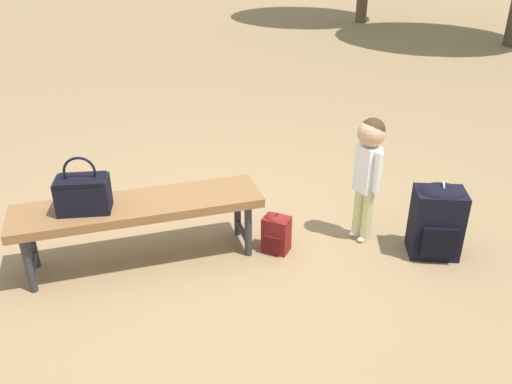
# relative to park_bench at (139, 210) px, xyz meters

# --- Properties ---
(ground_plane) EXTENTS (40.00, 40.00, 0.00)m
(ground_plane) POSITION_rel_park_bench_xyz_m (0.50, 0.04, -0.39)
(ground_plane) COLOR #8C704C
(ground_plane) RESTS_ON ground
(park_bench) EXTENTS (1.63, 0.54, 0.45)m
(park_bench) POSITION_rel_park_bench_xyz_m (0.00, 0.00, 0.00)
(park_bench) COLOR brown
(park_bench) RESTS_ON ground
(handbag) EXTENTS (0.33, 0.21, 0.37)m
(handbag) POSITION_rel_park_bench_xyz_m (-0.32, -0.04, 0.18)
(handbag) COLOR black
(handbag) RESTS_ON park_bench
(child_standing) EXTENTS (0.19, 0.24, 0.92)m
(child_standing) POSITION_rel_park_bench_xyz_m (1.56, -0.03, 0.22)
(child_standing) COLOR #CCCC8C
(child_standing) RESTS_ON ground
(backpack_large) EXTENTS (0.38, 0.34, 0.55)m
(backpack_large) POSITION_rel_park_bench_xyz_m (1.96, -0.31, -0.12)
(backpack_large) COLOR black
(backpack_large) RESTS_ON ground
(backpack_small) EXTENTS (0.22, 0.21, 0.30)m
(backpack_small) POSITION_rel_park_bench_xyz_m (0.91, -0.07, -0.24)
(backpack_small) COLOR maroon
(backpack_small) RESTS_ON ground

